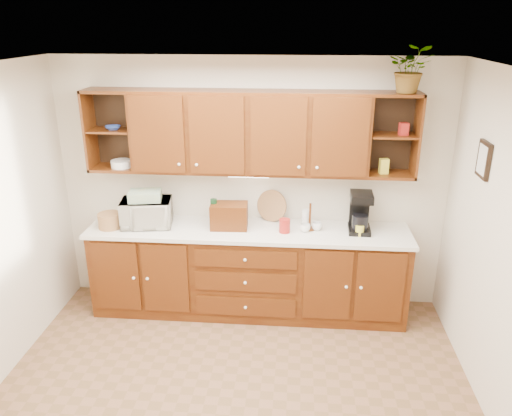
% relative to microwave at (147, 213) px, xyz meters
% --- Properties ---
extents(floor, '(4.00, 4.00, 0.00)m').
position_rel_microwave_xyz_m(floor, '(1.04, -1.44, -1.08)').
color(floor, brown).
rests_on(floor, ground).
extents(ceiling, '(4.00, 4.00, 0.00)m').
position_rel_microwave_xyz_m(ceiling, '(1.04, -1.44, 1.52)').
color(ceiling, white).
rests_on(ceiling, back_wall).
extents(back_wall, '(4.00, 0.00, 4.00)m').
position_rel_microwave_xyz_m(back_wall, '(1.04, 0.31, 0.22)').
color(back_wall, beige).
rests_on(back_wall, floor).
extents(base_cabinets, '(3.20, 0.60, 0.90)m').
position_rel_microwave_xyz_m(base_cabinets, '(1.04, 0.01, -0.63)').
color(base_cabinets, '#3D1606').
rests_on(base_cabinets, floor).
extents(countertop, '(3.24, 0.64, 0.04)m').
position_rel_microwave_xyz_m(countertop, '(1.04, -0.00, -0.16)').
color(countertop, white).
rests_on(countertop, base_cabinets).
extents(upper_cabinets, '(3.20, 0.33, 0.80)m').
position_rel_microwave_xyz_m(upper_cabinets, '(1.05, 0.15, 0.82)').
color(upper_cabinets, '#3D1606').
rests_on(upper_cabinets, back_wall).
extents(undercabinet_light, '(0.40, 0.05, 0.02)m').
position_rel_microwave_xyz_m(undercabinet_light, '(1.04, 0.09, 0.39)').
color(undercabinet_light, white).
rests_on(undercabinet_light, upper_cabinets).
extents(framed_picture, '(0.03, 0.24, 0.30)m').
position_rel_microwave_xyz_m(framed_picture, '(3.02, -0.54, 0.77)').
color(framed_picture, black).
rests_on(framed_picture, right_wall).
extents(wicker_basket, '(0.27, 0.27, 0.15)m').
position_rel_microwave_xyz_m(wicker_basket, '(-0.36, -0.09, -0.06)').
color(wicker_basket, '#A57244').
rests_on(wicker_basket, countertop).
extents(microwave, '(0.54, 0.41, 0.27)m').
position_rel_microwave_xyz_m(microwave, '(0.00, 0.00, 0.00)').
color(microwave, '#F0E6CF').
rests_on(microwave, countertop).
extents(towel_stack, '(0.35, 0.29, 0.10)m').
position_rel_microwave_xyz_m(towel_stack, '(0.00, 0.00, 0.18)').
color(towel_stack, '#CEC561').
rests_on(towel_stack, microwave).
extents(wine_bottle, '(0.07, 0.07, 0.30)m').
position_rel_microwave_xyz_m(wine_bottle, '(0.69, 0.01, 0.01)').
color(wine_bottle, black).
rests_on(wine_bottle, countertop).
extents(woven_tray, '(0.34, 0.21, 0.33)m').
position_rel_microwave_xyz_m(woven_tray, '(1.26, 0.25, -0.13)').
color(woven_tray, '#A57244').
rests_on(woven_tray, countertop).
extents(bread_box, '(0.38, 0.25, 0.26)m').
position_rel_microwave_xyz_m(bread_box, '(0.84, 0.01, -0.01)').
color(bread_box, '#3D1606').
rests_on(bread_box, countertop).
extents(mug_tree, '(0.23, 0.24, 0.28)m').
position_rel_microwave_xyz_m(mug_tree, '(1.65, 0.03, -0.09)').
color(mug_tree, '#3D1606').
rests_on(mug_tree, countertop).
extents(canister_red, '(0.11, 0.11, 0.14)m').
position_rel_microwave_xyz_m(canister_red, '(1.40, -0.06, -0.07)').
color(canister_red, '#A31D17').
rests_on(canister_red, countertop).
extents(canister_white, '(0.09, 0.09, 0.18)m').
position_rel_microwave_xyz_m(canister_white, '(1.61, 0.11, -0.05)').
color(canister_white, white).
rests_on(canister_white, countertop).
extents(canister_yellow, '(0.10, 0.10, 0.10)m').
position_rel_microwave_xyz_m(canister_yellow, '(2.13, -0.07, -0.09)').
color(canister_yellow, gold).
rests_on(canister_yellow, countertop).
extents(coffee_maker, '(0.22, 0.29, 0.40)m').
position_rel_microwave_xyz_m(coffee_maker, '(2.14, 0.05, 0.05)').
color(coffee_maker, black).
rests_on(coffee_maker, countertop).
extents(bowl_stack, '(0.20, 0.20, 0.04)m').
position_rel_microwave_xyz_m(bowl_stack, '(-0.30, 0.12, 0.84)').
color(bowl_stack, navy).
rests_on(bowl_stack, upper_cabinets).
extents(plate_stack, '(0.28, 0.28, 0.07)m').
position_rel_microwave_xyz_m(plate_stack, '(-0.25, 0.11, 0.48)').
color(plate_stack, white).
rests_on(plate_stack, upper_cabinets).
extents(pantry_box_yellow, '(0.09, 0.08, 0.15)m').
position_rel_microwave_xyz_m(pantry_box_yellow, '(2.34, 0.11, 0.52)').
color(pantry_box_yellow, gold).
rests_on(pantry_box_yellow, upper_cabinets).
extents(pantry_box_red, '(0.09, 0.08, 0.12)m').
position_rel_microwave_xyz_m(pantry_box_red, '(2.49, 0.11, 0.88)').
color(pantry_box_red, '#A31D17').
rests_on(pantry_box_red, upper_cabinets).
extents(potted_plant, '(0.44, 0.40, 0.42)m').
position_rel_microwave_xyz_m(potted_plant, '(2.49, 0.09, 1.42)').
color(potted_plant, '#999999').
rests_on(potted_plant, upper_cabinets).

